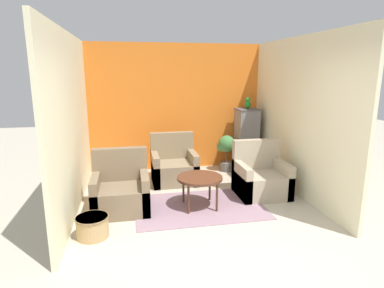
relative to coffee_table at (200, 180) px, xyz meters
name	(u,v)px	position (x,y,z in m)	size (l,w,h in m)	color
ground_plane	(221,254)	(-0.04, -1.37, -0.47)	(20.00, 20.00, 0.00)	beige
wall_back_accent	(176,108)	(-0.04, 2.24, 0.89)	(3.84, 0.06, 2.72)	orange
wall_left	(71,123)	(-1.93, 0.42, 0.89)	(0.06, 3.59, 2.72)	beige
wall_right	(297,117)	(1.85, 0.42, 0.89)	(0.06, 3.59, 2.72)	beige
area_rug	(200,207)	(0.00, 0.00, -0.46)	(2.05, 1.34, 0.01)	gray
coffee_table	(200,180)	(0.00, 0.00, 0.00)	(0.72, 0.72, 0.52)	#512D1E
armchair_left	(121,192)	(-1.23, 0.14, -0.17)	(0.86, 0.76, 0.95)	#7A664C
armchair_right	(261,178)	(1.17, 0.32, -0.17)	(0.86, 0.76, 0.95)	tan
armchair_middle	(174,167)	(-0.23, 1.30, -0.17)	(0.86, 0.76, 0.95)	#8E7A5B
birdcage	(246,139)	(1.47, 1.85, 0.21)	(0.46, 0.46, 1.35)	#555559
parrot	(248,103)	(1.47, 1.85, 0.99)	(0.12, 0.21, 0.25)	#1E842D
potted_plant	(226,148)	(0.99, 1.77, 0.04)	(0.40, 0.36, 0.79)	#66605B
wicker_basket	(92,226)	(-1.59, -0.65, -0.31)	(0.43, 0.43, 0.29)	tan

